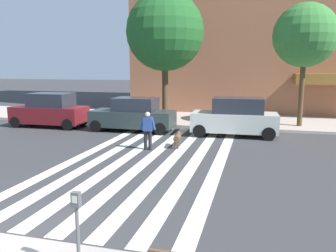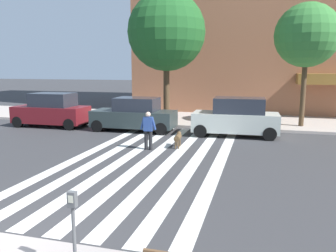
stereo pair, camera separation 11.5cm
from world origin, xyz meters
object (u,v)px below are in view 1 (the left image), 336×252
object	(u,v)px
parked_car_third_in_line	(235,117)
parking_meter_second_along	(77,220)
parked_car_behind_first	(133,115)
dog_on_leash	(177,137)
parked_car_near_curb	(50,111)
pedestrian_dog_walker	(148,128)
street_tree_nearest	(165,32)
street_tree_middle	(305,36)

from	to	relation	value
parked_car_third_in_line	parking_meter_second_along	bearing A→B (deg)	-97.61
parked_car_behind_first	dog_on_leash	xyz separation A→B (m)	(3.27, -3.26, -0.44)
parked_car_near_curb	pedestrian_dog_walker	xyz separation A→B (m)	(7.42, -4.01, -0.03)
street_tree_nearest	parked_car_third_in_line	bearing A→B (deg)	-30.02
street_tree_middle	parking_meter_second_along	bearing A→B (deg)	-107.94
parked_car_behind_first	parked_car_third_in_line	distance (m)	5.56
parked_car_behind_first	pedestrian_dog_walker	distance (m)	4.55
parked_car_near_curb	parked_car_behind_first	world-z (taller)	parked_car_near_curb
dog_on_leash	parked_car_near_curb	bearing A→B (deg)	159.10
pedestrian_dog_walker	parking_meter_second_along	bearing A→B (deg)	-79.19
parking_meter_second_along	parked_car_third_in_line	distance (m)	13.00
dog_on_leash	street_tree_nearest	bearing A→B (deg)	110.19
street_tree_nearest	pedestrian_dog_walker	bearing A→B (deg)	-81.20
parked_car_third_in_line	street_tree_nearest	distance (m)	6.90
parked_car_third_in_line	pedestrian_dog_walker	xyz separation A→B (m)	(-3.42, -4.02, -0.03)
parked_car_behind_first	parked_car_third_in_line	bearing A→B (deg)	0.01
parking_meter_second_along	parked_car_behind_first	xyz separation A→B (m)	(-3.84, 12.89, -0.14)
parking_meter_second_along	parked_car_third_in_line	xyz separation A→B (m)	(1.72, 12.89, -0.07)
parked_car_behind_first	street_tree_nearest	distance (m)	5.47
parked_car_third_in_line	pedestrian_dog_walker	world-z (taller)	parked_car_third_in_line
parking_meter_second_along	parked_car_third_in_line	size ratio (longest dim) A/B	0.31
parking_meter_second_along	street_tree_nearest	distance (m)	16.34
parking_meter_second_along	street_tree_nearest	xyz separation A→B (m)	(-2.71, 15.45, 4.55)
parking_meter_second_along	street_tree_nearest	size ratio (longest dim) A/B	0.17
parked_car_near_curb	parked_car_behind_first	bearing A→B (deg)	0.00
parking_meter_second_along	street_tree_middle	world-z (taller)	street_tree_middle
parked_car_behind_first	parked_car_third_in_line	size ratio (longest dim) A/B	1.05
parked_car_behind_first	parked_car_third_in_line	world-z (taller)	parked_car_third_in_line
parked_car_third_in_line	pedestrian_dog_walker	distance (m)	5.27
parked_car_near_curb	pedestrian_dog_walker	bearing A→B (deg)	-28.40
parked_car_near_curb	street_tree_middle	size ratio (longest dim) A/B	0.64
pedestrian_dog_walker	dog_on_leash	world-z (taller)	pedestrian_dog_walker
parked_car_behind_first	street_tree_nearest	world-z (taller)	street_tree_nearest
parked_car_near_curb	dog_on_leash	world-z (taller)	parked_car_near_curb
parked_car_third_in_line	street_tree_middle	distance (m)	6.39
parking_meter_second_along	street_tree_middle	distance (m)	17.43
street_tree_middle	parked_car_near_curb	bearing A→B (deg)	-167.40
pedestrian_dog_walker	parked_car_near_curb	bearing A→B (deg)	151.60
street_tree_nearest	parked_car_near_curb	bearing A→B (deg)	-158.19
dog_on_leash	parked_car_third_in_line	bearing A→B (deg)	54.95
parked_car_behind_first	street_tree_nearest	bearing A→B (deg)	66.22
parked_car_third_in_line	parked_car_near_curb	bearing A→B (deg)	-179.99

